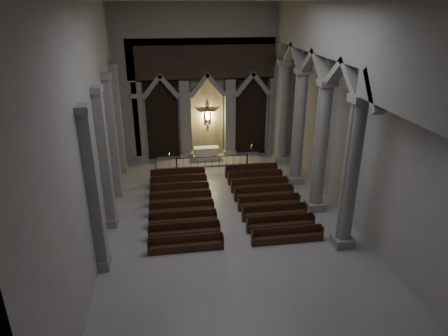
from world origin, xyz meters
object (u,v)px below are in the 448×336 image
candle_stand_left (170,164)px  candle_stand_right (251,158)px  worshipper (236,174)px  pews (224,202)px  altar_rail (212,161)px  altar (206,153)px

candle_stand_left → candle_stand_right: size_ratio=0.81×
candle_stand_right → worshipper: 3.99m
candle_stand_left → pews: candle_stand_left is taller
altar_rail → candle_stand_right: 3.36m
candle_stand_left → candle_stand_right: 6.46m
pews → worshipper: (1.40, 3.47, 0.38)m
worshipper → pews: bearing=-107.4°
candle_stand_left → pews: (3.23, -6.80, -0.05)m
altar → pews: altar is taller
pews → worshipper: 3.76m
altar → worshipper: (1.63, -4.55, 0.01)m
candle_stand_left → candle_stand_right: bearing=1.9°
altar_rail → worshipper: 3.01m
candle_stand_left → worshipper: (4.62, -3.32, 0.33)m
candle_stand_right → worshipper: (-1.84, -3.54, 0.25)m
candle_stand_left → pews: 7.52m
altar → worshipper: 4.83m
worshipper → altar: bearing=114.3°
pews → altar_rail: bearing=90.0°
altar → candle_stand_left: 3.25m
altar_rail → candle_stand_left: (-3.23, 0.66, -0.39)m
candle_stand_right → pews: (-3.23, -7.01, -0.13)m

